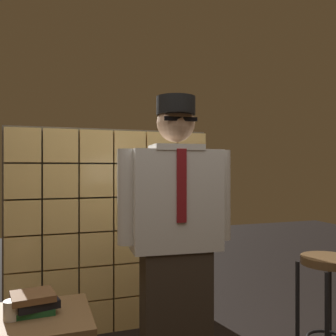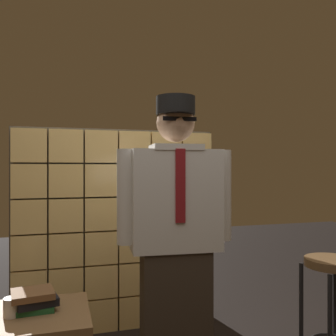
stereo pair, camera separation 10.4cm
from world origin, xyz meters
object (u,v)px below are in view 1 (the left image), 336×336
(bar_stool, at_px, (328,287))
(side_table, at_px, (39,330))
(standing_person, at_px, (176,238))
(coffee_mug, at_px, (12,310))
(book_stack, at_px, (35,302))

(bar_stool, bearing_deg, side_table, 176.21)
(standing_person, distance_m, side_table, 0.87)
(coffee_mug, bearing_deg, book_stack, 28.18)
(standing_person, distance_m, book_stack, 0.84)
(book_stack, height_order, coffee_mug, book_stack)
(standing_person, height_order, book_stack, standing_person)
(standing_person, height_order, side_table, standing_person)
(standing_person, bearing_deg, bar_stool, -4.96)
(standing_person, relative_size, bar_stool, 2.31)
(bar_stool, height_order, coffee_mug, bar_stool)
(book_stack, relative_size, coffee_mug, 2.05)
(side_table, relative_size, coffee_mug, 4.53)
(bar_stool, xyz_separation_m, side_table, (-1.75, 0.12, -0.07))
(side_table, height_order, book_stack, book_stack)
(book_stack, distance_m, coffee_mug, 0.12)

